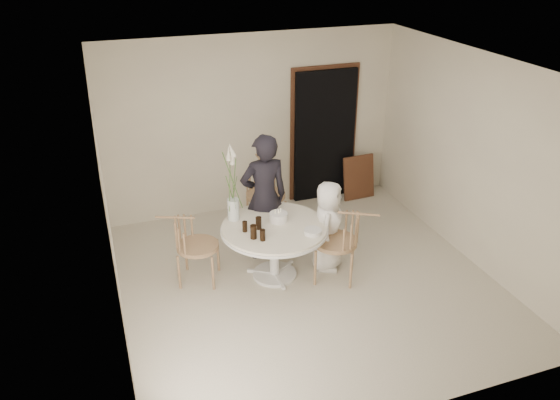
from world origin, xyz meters
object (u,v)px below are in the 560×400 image
object	(u,v)px
chair_far	(263,185)
flower_vase	(233,193)
birthday_cake	(279,217)
girl	(264,197)
chair_left	(187,239)
table	(274,234)
boy	(328,226)
chair_right	(347,236)

from	to	relation	value
chair_far	flower_vase	distance (m)	1.35
birthday_cake	girl	bearing A→B (deg)	96.62
chair_far	flower_vase	world-z (taller)	flower_vase
chair_left	flower_vase	bearing A→B (deg)	-63.15
chair_left	flower_vase	distance (m)	0.80
table	girl	size ratio (longest dim) A/B	0.77
table	chair_far	world-z (taller)	chair_far
boy	flower_vase	size ratio (longest dim) A/B	1.18
chair_left	flower_vase	size ratio (longest dim) A/B	0.88
table	birthday_cake	xyz separation A→B (m)	(0.09, 0.10, 0.17)
chair_right	flower_vase	size ratio (longest dim) A/B	0.92
chair_left	birthday_cake	bearing A→B (deg)	-76.95
chair_right	birthday_cake	xyz separation A→B (m)	(-0.73, 0.44, 0.17)
girl	boy	distance (m)	0.91
table	boy	size ratio (longest dim) A/B	1.10
chair_far	chair_left	distance (m)	1.72
birthday_cake	boy	bearing A→B (deg)	-11.62
chair_far	chair_right	size ratio (longest dim) A/B	1.03
chair_right	birthday_cake	distance (m)	0.87
table	chair_right	distance (m)	0.89
table	birthday_cake	distance (m)	0.21
chair_right	birthday_cake	size ratio (longest dim) A/B	4.22
chair_far	boy	distance (m)	1.46
table	boy	bearing A→B (deg)	-2.20
table	chair_left	xyz separation A→B (m)	(-1.04, 0.28, -0.03)
table	chair_far	distance (m)	1.40
chair_right	chair_left	distance (m)	1.96
table	chair_far	size ratio (longest dim) A/B	1.35
girl	birthday_cake	bearing A→B (deg)	96.35
chair_right	birthday_cake	world-z (taller)	chair_right
chair_far	flower_vase	bearing A→B (deg)	-122.21
chair_right	flower_vase	xyz separation A→B (m)	(-1.25, 0.67, 0.48)
table	flower_vase	world-z (taller)	flower_vase
chair_left	chair_right	bearing A→B (deg)	-86.19
table	chair_far	xyz separation A→B (m)	(0.30, 1.37, 0.02)
birthday_cake	chair_right	bearing A→B (deg)	-30.73
table	girl	bearing A→B (deg)	85.75
chair_right	chair_left	bearing A→B (deg)	-79.59
girl	boy	xyz separation A→B (m)	(0.67, -0.55, -0.26)
birthday_cake	flower_vase	bearing A→B (deg)	155.86
table	chair_right	world-z (taller)	chair_right
birthday_cake	flower_vase	world-z (taller)	flower_vase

